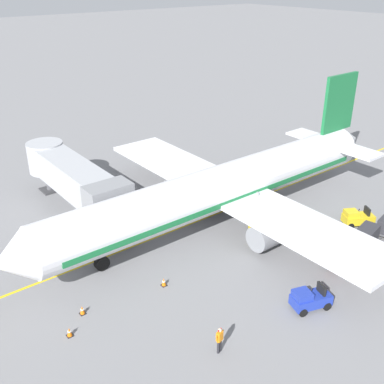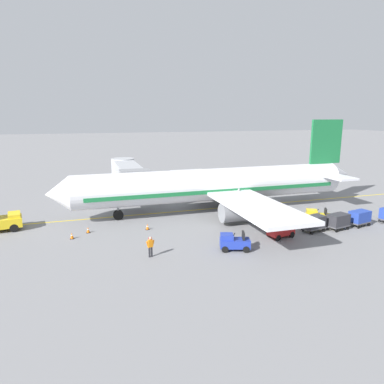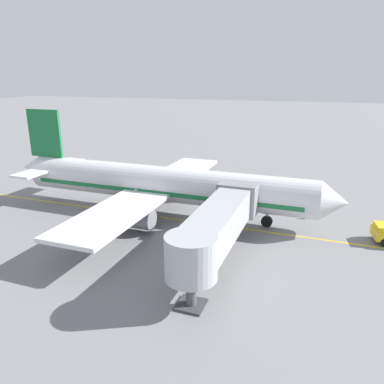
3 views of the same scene
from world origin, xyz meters
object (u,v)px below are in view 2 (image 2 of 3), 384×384
parked_airliner (217,185)px  ground_crew_loader (225,213)px  baggage_tug_trailing (234,242)px  safety_cone_nose_right (72,236)px  ground_crew_wing_walker (262,207)px  jet_bridge (128,174)px  safety_cone_nose_left (147,227)px  safety_cone_wing_tip (88,230)px  baggage_cart_front (314,222)px  baggage_cart_third_in_train (360,217)px  baggage_tug_spare (317,216)px  baggage_cart_second_in_train (338,220)px  baggage_tug_lead (280,230)px  ground_crew_marshaller (150,246)px

parked_airliner → ground_crew_loader: size_ratio=22.01×
baggage_tug_trailing → safety_cone_nose_right: (7.08, 13.04, -0.42)m
parked_airliner → ground_crew_wing_walker: size_ratio=22.01×
jet_bridge → safety_cone_nose_left: (-13.44, 0.01, -3.17)m
parked_airliner → baggage_tug_trailing: bearing=165.1°
safety_cone_nose_right → safety_cone_wing_tip: same height
baggage_cart_front → safety_cone_nose_left: bearing=70.2°
baggage_cart_third_in_train → safety_cone_wing_tip: 27.35m
parked_airliner → ground_crew_loader: parked_airliner is taller
safety_cone_nose_left → baggage_cart_third_in_train: bearing=-104.5°
baggage_cart_third_in_train → safety_cone_nose_left: bearing=75.5°
safety_cone_wing_tip → baggage_cart_third_in_train: bearing=-103.1°
baggage_cart_third_in_train → safety_cone_wing_tip: (6.21, 26.63, -0.66)m
baggage_tug_trailing → ground_crew_loader: (7.94, -2.51, 0.24)m
baggage_cart_front → baggage_tug_trailing: bearing=102.4°
baggage_tug_spare → safety_cone_nose_left: bearing=79.5°
safety_cone_nose_right → baggage_cart_second_in_train: bearing=-101.7°
baggage_tug_lead → safety_cone_wing_tip: 18.31m
baggage_cart_third_in_train → ground_crew_loader: (5.75, 12.54, 0.00)m
baggage_tug_spare → ground_crew_marshaller: 18.90m
baggage_tug_trailing → baggage_cart_third_in_train: 15.21m
parked_airliner → safety_cone_nose_left: bearing=115.1°
safety_cone_wing_tip → baggage_tug_lead: bearing=-111.9°
jet_bridge → ground_crew_marshaller: bearing=177.1°
jet_bridge → safety_cone_wing_tip: (-12.65, 5.67, -3.17)m
baggage_tug_lead → baggage_cart_third_in_train: baggage_tug_lead is taller
parked_airliner → ground_crew_loader: (-3.92, 0.65, -2.23)m
baggage_cart_second_in_train → baggage_tug_spare: bearing=12.6°
ground_crew_loader → safety_cone_nose_left: ground_crew_loader is taller
baggage_cart_front → baggage_cart_third_in_train: size_ratio=1.00×
baggage_tug_spare → safety_cone_nose_right: bearing=83.7°
safety_cone_wing_tip → ground_crew_wing_walker: bearing=-89.1°
baggage_tug_spare → parked_airliner: bearing=48.3°
baggage_cart_third_in_train → safety_cone_wing_tip: bearing=76.9°
ground_crew_marshaller → safety_cone_nose_right: (6.38, 6.08, -0.66)m
ground_crew_loader → baggage_tug_lead: bearing=-155.6°
ground_crew_loader → safety_cone_wing_tip: bearing=88.1°
baggage_cart_front → ground_crew_loader: (5.86, 6.92, 0.00)m
baggage_cart_front → ground_crew_marshaller: (-1.37, 16.39, 0.00)m
jet_bridge → safety_cone_nose_right: 16.00m
parked_airliner → jet_bridge: size_ratio=2.51×
parked_airliner → safety_cone_nose_right: size_ratio=63.06×
parked_airliner → ground_crew_wing_walker: (-3.16, -4.30, -2.23)m
baggage_cart_front → ground_crew_wing_walker: ground_crew_wing_walker is taller
baggage_cart_second_in_train → safety_cone_wing_tip: 24.60m
ground_crew_loader → baggage_tug_spare: bearing=-111.6°
baggage_cart_second_in_train → safety_cone_nose_left: bearing=72.4°
safety_cone_nose_left → baggage_tug_spare: bearing=-100.5°
baggage_tug_spare → baggage_tug_lead: bearing=114.3°
jet_bridge → baggage_tug_spare: (-16.70, -17.49, -2.74)m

